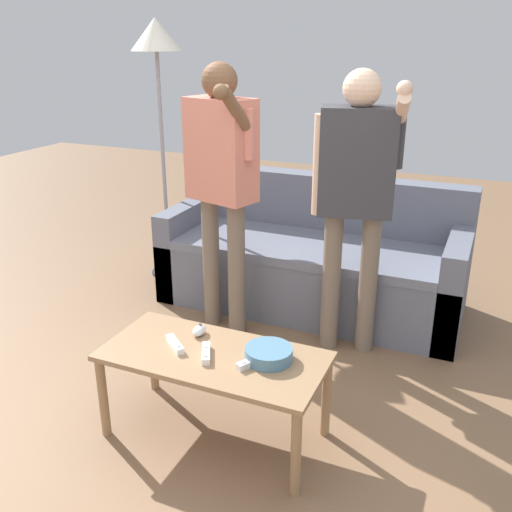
# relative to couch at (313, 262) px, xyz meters

# --- Properties ---
(ground_plane) EXTENTS (12.00, 12.00, 0.00)m
(ground_plane) POSITION_rel_couch_xyz_m (-0.18, -1.55, -0.31)
(ground_plane) COLOR brown
(couch) EXTENTS (2.04, 0.83, 0.87)m
(couch) POSITION_rel_couch_xyz_m (0.00, 0.00, 0.00)
(couch) COLOR slate
(couch) RESTS_ON ground
(coffee_table) EXTENTS (1.02, 0.49, 0.44)m
(coffee_table) POSITION_rel_couch_xyz_m (0.04, -1.58, 0.08)
(coffee_table) COLOR #997551
(coffee_table) RESTS_ON ground
(snack_bowl) EXTENTS (0.21, 0.21, 0.06)m
(snack_bowl) POSITION_rel_couch_xyz_m (0.29, -1.52, 0.16)
(snack_bowl) COLOR teal
(snack_bowl) RESTS_ON coffee_table
(game_remote_nunchuk) EXTENTS (0.06, 0.09, 0.05)m
(game_remote_nunchuk) POSITION_rel_couch_xyz_m (-0.11, -1.45, 0.16)
(game_remote_nunchuk) COLOR white
(game_remote_nunchuk) RESTS_ON coffee_table
(floor_lamp) EXTENTS (0.36, 0.36, 1.90)m
(floor_lamp) POSITION_rel_couch_xyz_m (-1.22, 0.05, 1.36)
(floor_lamp) COLOR #2D2D33
(floor_lamp) RESTS_ON ground
(player_left) EXTENTS (0.47, 0.46, 1.65)m
(player_left) POSITION_rel_couch_xyz_m (-0.40, -0.60, 0.73)
(player_left) COLOR #756656
(player_left) RESTS_ON ground
(player_right) EXTENTS (0.51, 0.32, 1.63)m
(player_right) POSITION_rel_couch_xyz_m (0.39, -0.54, 0.72)
(player_right) COLOR #756656
(player_right) RESTS_ON ground
(game_remote_wand_near) EXTENTS (0.11, 0.16, 0.03)m
(game_remote_wand_near) POSITION_rel_couch_xyz_m (0.02, -1.61, 0.15)
(game_remote_wand_near) COLOR white
(game_remote_wand_near) RESTS_ON coffee_table
(game_remote_wand_far) EXTENTS (0.15, 0.13, 0.03)m
(game_remote_wand_far) POSITION_rel_couch_xyz_m (-0.15, -1.59, 0.15)
(game_remote_wand_far) COLOR white
(game_remote_wand_far) RESTS_ON coffee_table
(game_remote_wand_spare) EXTENTS (0.10, 0.15, 0.03)m
(game_remote_wand_spare) POSITION_rel_couch_xyz_m (0.23, -1.59, 0.15)
(game_remote_wand_spare) COLOR white
(game_remote_wand_spare) RESTS_ON coffee_table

